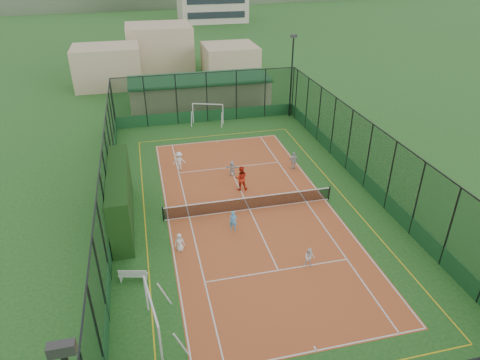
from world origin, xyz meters
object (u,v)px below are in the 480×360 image
object	(u,v)px
clubhouse	(200,92)
futsal_goal_near	(153,318)
futsal_goal_far	(208,114)
floodlight_ne	(291,77)
child_far_right	(294,161)
child_near_mid	(233,221)
child_far_left	(179,161)
child_near_left	(180,242)
coach	(241,178)
white_bench	(133,274)
child_near_right	(309,257)
child_far_back	(232,168)

from	to	relation	value
clubhouse	futsal_goal_near	size ratio (longest dim) A/B	4.52
futsal_goal_far	floodlight_ne	bearing A→B (deg)	19.88
floodlight_ne	child_far_right	xyz separation A→B (m)	(-3.69, -11.66, -3.37)
child_near_mid	child_far_left	distance (m)	9.39
child_near_left	coach	distance (m)	8.02
white_bench	child_far_left	world-z (taller)	child_far_left
clubhouse	child_near_right	bearing A→B (deg)	-86.42
white_bench	child_near_mid	world-z (taller)	child_near_mid
child_near_right	child_far_right	world-z (taller)	child_far_right
floodlight_ne	clubhouse	size ratio (longest dim) A/B	0.54
floodlight_ne	child_far_back	distance (m)	14.85
child_far_left	child_far_right	xyz separation A→B (m)	(8.87, -2.06, -0.02)
white_bench	coach	distance (m)	11.34
white_bench	futsal_goal_far	size ratio (longest dim) A/B	0.49
floodlight_ne	futsal_goal_near	world-z (taller)	floodlight_ne
floodlight_ne	child_far_back	world-z (taller)	floodlight_ne
child_far_back	coach	size ratio (longest dim) A/B	0.64
child_far_right	child_far_back	xyz separation A→B (m)	(-4.99, 0.13, -0.14)
clubhouse	white_bench	size ratio (longest dim) A/B	10.04
child_near_mid	coach	size ratio (longest dim) A/B	0.71
child_far_right	child_near_right	bearing A→B (deg)	72.28
white_bench	child_far_left	xyz separation A→B (m)	(3.84, 12.38, 0.35)
futsal_goal_far	child_near_right	size ratio (longest dim) A/B	2.64
child_near_right	white_bench	bearing A→B (deg)	-161.19
futsal_goal_far	child_near_mid	size ratio (longest dim) A/B	2.31
child_near_right	futsal_goal_far	bearing A→B (deg)	119.61
clubhouse	child_far_right	size ratio (longest dim) A/B	10.25
coach	futsal_goal_far	bearing A→B (deg)	-80.35
child_near_left	child_near_right	bearing A→B (deg)	-21.98
clubhouse	child_far_left	xyz separation A→B (m)	(-3.96, -15.00, -0.80)
white_bench	coach	world-z (taller)	coach
child_near_mid	futsal_goal_near	bearing A→B (deg)	-115.03
floodlight_ne	coach	world-z (taller)	floodlight_ne
futsal_goal_near	child_near_left	bearing A→B (deg)	-25.16
child_near_mid	child_far_right	distance (m)	9.57
child_near_mid	child_near_right	world-z (taller)	child_near_mid
floodlight_ne	child_near_right	world-z (taller)	floodlight_ne
child_near_mid	coach	world-z (taller)	coach
clubhouse	child_near_left	size ratio (longest dim) A/B	13.17
white_bench	child_near_right	size ratio (longest dim) A/B	1.28
floodlight_ne	futsal_goal_far	bearing A→B (deg)	-179.11
floodlight_ne	futsal_goal_far	distance (m)	9.19
white_bench	child_near_left	xyz separation A→B (m)	(2.71, 2.02, 0.16)
coach	white_bench	bearing A→B (deg)	55.16
futsal_goal_far	child_near_left	size ratio (longest dim) A/B	2.70
floodlight_ne	child_far_back	xyz separation A→B (m)	(-8.68, -11.52, -3.51)
futsal_goal_far	child_near_mid	distance (m)	18.62
white_bench	child_near_left	size ratio (longest dim) A/B	1.31
floodlight_ne	child_near_mid	size ratio (longest dim) A/B	6.10
floodlight_ne	child_near_mid	world-z (taller)	floodlight_ne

